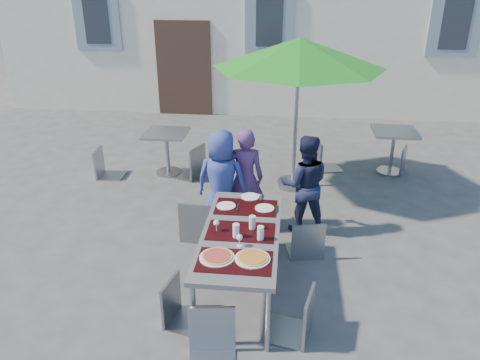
# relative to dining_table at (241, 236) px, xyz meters

# --- Properties ---
(ground) EXTENTS (90.00, 90.00, 0.00)m
(ground) POSITION_rel_dining_table_xyz_m (-0.09, -0.70, -0.70)
(ground) COLOR #404042
(ground) RESTS_ON ground
(dining_table) EXTENTS (0.80, 1.85, 0.76)m
(dining_table) POSITION_rel_dining_table_xyz_m (0.00, 0.00, 0.00)
(dining_table) COLOR #404045
(dining_table) RESTS_ON ground
(pizza_near_left) EXTENTS (0.34, 0.34, 0.03)m
(pizza_near_left) POSITION_rel_dining_table_xyz_m (-0.17, -0.52, 0.07)
(pizza_near_left) COLOR white
(pizza_near_left) RESTS_ON dining_table
(pizza_near_right) EXTENTS (0.34, 0.34, 0.03)m
(pizza_near_right) POSITION_rel_dining_table_xyz_m (0.16, -0.50, 0.07)
(pizza_near_right) COLOR white
(pizza_near_right) RESTS_ON dining_table
(glassware) EXTENTS (0.53, 0.42, 0.15)m
(glassware) POSITION_rel_dining_table_xyz_m (0.05, -0.08, 0.13)
(glassware) COLOR silver
(glassware) RESTS_ON dining_table
(place_settings) EXTENTS (0.70, 0.50, 0.01)m
(place_settings) POSITION_rel_dining_table_xyz_m (0.01, 0.63, 0.06)
(place_settings) COLOR white
(place_settings) RESTS_ON dining_table
(child_0) EXTENTS (0.74, 0.53, 1.40)m
(child_0) POSITION_rel_dining_table_xyz_m (-0.40, 1.34, 0.00)
(child_0) COLOR #343F8F
(child_0) RESTS_ON ground
(child_1) EXTENTS (0.53, 0.38, 1.39)m
(child_1) POSITION_rel_dining_table_xyz_m (-0.11, 1.50, -0.00)
(child_1) COLOR #5C356D
(child_1) RESTS_ON ground
(child_2) EXTENTS (0.68, 0.42, 1.35)m
(child_2) POSITION_rel_dining_table_xyz_m (0.69, 1.42, -0.02)
(child_2) COLOR #1B1E3C
(child_2) RESTS_ON ground
(chair_0) EXTENTS (0.51, 0.52, 1.06)m
(chair_0) POSITION_rel_dining_table_xyz_m (-0.65, 1.02, -0.07)
(chair_0) COLOR gray
(chair_0) RESTS_ON ground
(chair_1) EXTENTS (0.46, 0.46, 0.90)m
(chair_1) POSITION_rel_dining_table_xyz_m (0.11, 0.87, -0.17)
(chair_1) COLOR gray
(chair_1) RESTS_ON ground
(chair_2) EXTENTS (0.49, 0.49, 0.93)m
(chair_2) POSITION_rel_dining_table_xyz_m (0.72, 0.78, -0.15)
(chair_2) COLOR #91999C
(chair_2) RESTS_ON ground
(chair_3) EXTENTS (0.47, 0.46, 0.88)m
(chair_3) POSITION_rel_dining_table_xyz_m (-0.55, -0.54, -0.19)
(chair_3) COLOR gray
(chair_3) RESTS_ON ground
(chair_4) EXTENTS (0.51, 0.50, 0.96)m
(chair_4) POSITION_rel_dining_table_xyz_m (0.62, -0.63, -0.14)
(chair_4) COLOR gray
(chair_4) RESTS_ON ground
(chair_5) EXTENTS (0.48, 0.48, 0.96)m
(chair_5) POSITION_rel_dining_table_xyz_m (-0.15, -1.03, -0.13)
(chair_5) COLOR gray
(chair_5) RESTS_ON ground
(patio_umbrella) EXTENTS (2.57, 2.57, 2.36)m
(patio_umbrella) POSITION_rel_dining_table_xyz_m (0.55, 2.82, 1.43)
(patio_umbrella) COLOR #96989D
(patio_umbrella) RESTS_ON ground
(cafe_table_0) EXTENTS (0.70, 0.70, 0.75)m
(cafe_table_0) POSITION_rel_dining_table_xyz_m (-1.60, 3.12, -0.18)
(cafe_table_0) COLOR #96989D
(cafe_table_0) RESTS_ON ground
(bg_chair_l_0) EXTENTS (0.44, 0.44, 0.95)m
(bg_chair_l_0) POSITION_rel_dining_table_xyz_m (-2.64, 2.88, -0.14)
(bg_chair_l_0) COLOR #8E9499
(bg_chair_l_0) RESTS_ON ground
(bg_chair_r_0) EXTENTS (0.60, 0.60, 1.05)m
(bg_chair_r_0) POSITION_rel_dining_table_xyz_m (-1.16, 3.03, -0.08)
(bg_chair_r_0) COLOR gray
(bg_chair_r_0) RESTS_ON ground
(cafe_table_1) EXTENTS (0.72, 0.72, 0.77)m
(cafe_table_1) POSITION_rel_dining_table_xyz_m (2.23, 3.56, -0.16)
(cafe_table_1) COLOR #96989D
(cafe_table_1) RESTS_ON ground
(bg_chair_l_1) EXTENTS (0.55, 0.54, 1.00)m
(bg_chair_l_1) POSITION_rel_dining_table_xyz_m (1.07, 3.62, -0.11)
(bg_chair_l_1) COLOR gray
(bg_chair_l_1) RESTS_ON ground
(bg_chair_r_1) EXTENTS (0.52, 0.52, 0.91)m
(bg_chair_r_1) POSITION_rel_dining_table_xyz_m (2.34, 3.58, -0.17)
(bg_chair_r_1) COLOR gray
(bg_chair_r_1) RESTS_ON ground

